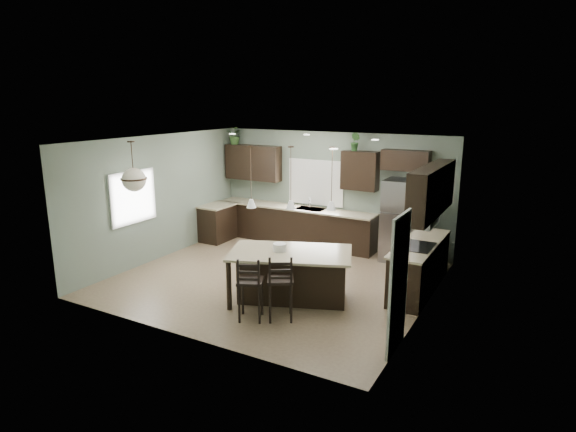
{
  "coord_description": "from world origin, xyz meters",
  "views": [
    {
      "loc": [
        4.7,
        -7.89,
        3.57
      ],
      "look_at": [
        0.1,
        0.4,
        1.25
      ],
      "focal_mm": 30.0,
      "sensor_mm": 36.0,
      "label": 1
    }
  ],
  "objects_px": {
    "kitchen_island": "(291,276)",
    "plant_back_left": "(235,135)",
    "bar_stool_left": "(251,288)",
    "refrigerator": "(404,221)",
    "serving_dish": "(280,247)",
    "bar_stool_center": "(280,287)"
  },
  "relations": [
    {
      "from": "kitchen_island",
      "to": "serving_dish",
      "type": "xyz_separation_m",
      "value": [
        -0.19,
        -0.07,
        0.53
      ]
    },
    {
      "from": "serving_dish",
      "to": "bar_stool_left",
      "type": "xyz_separation_m",
      "value": [
        -0.02,
        -0.93,
        -0.44
      ]
    },
    {
      "from": "refrigerator",
      "to": "serving_dish",
      "type": "distance_m",
      "value": 3.49
    },
    {
      "from": "kitchen_island",
      "to": "serving_dish",
      "type": "bearing_deg",
      "value": 180.0
    },
    {
      "from": "kitchen_island",
      "to": "bar_stool_center",
      "type": "distance_m",
      "value": 0.8
    },
    {
      "from": "refrigerator",
      "to": "bar_stool_left",
      "type": "bearing_deg",
      "value": -108.07
    },
    {
      "from": "bar_stool_left",
      "to": "plant_back_left",
      "type": "relative_size",
      "value": 2.36
    },
    {
      "from": "serving_dish",
      "to": "plant_back_left",
      "type": "distance_m",
      "value": 4.98
    },
    {
      "from": "refrigerator",
      "to": "kitchen_island",
      "type": "distance_m",
      "value": 3.38
    },
    {
      "from": "refrigerator",
      "to": "plant_back_left",
      "type": "relative_size",
      "value": 3.96
    },
    {
      "from": "kitchen_island",
      "to": "serving_dish",
      "type": "height_order",
      "value": "serving_dish"
    },
    {
      "from": "kitchen_island",
      "to": "bar_stool_left",
      "type": "xyz_separation_m",
      "value": [
        -0.2,
        -1.0,
        0.09
      ]
    },
    {
      "from": "refrigerator",
      "to": "bar_stool_left",
      "type": "relative_size",
      "value": 1.68
    },
    {
      "from": "refrigerator",
      "to": "kitchen_island",
      "type": "xyz_separation_m",
      "value": [
        -1.15,
        -3.15,
        -0.46
      ]
    },
    {
      "from": "refrigerator",
      "to": "kitchen_island",
      "type": "bearing_deg",
      "value": -110.12
    },
    {
      "from": "kitchen_island",
      "to": "bar_stool_left",
      "type": "height_order",
      "value": "bar_stool_left"
    },
    {
      "from": "bar_stool_left",
      "to": "plant_back_left",
      "type": "xyz_separation_m",
      "value": [
        -3.26,
        4.3,
        2.08
      ]
    },
    {
      "from": "bar_stool_center",
      "to": "serving_dish",
      "type": "bearing_deg",
      "value": 90.2
    },
    {
      "from": "refrigerator",
      "to": "serving_dish",
      "type": "height_order",
      "value": "refrigerator"
    },
    {
      "from": "bar_stool_left",
      "to": "bar_stool_center",
      "type": "xyz_separation_m",
      "value": [
        0.42,
        0.25,
        0.02
      ]
    },
    {
      "from": "kitchen_island",
      "to": "bar_stool_center",
      "type": "relative_size",
      "value": 1.88
    },
    {
      "from": "kitchen_island",
      "to": "plant_back_left",
      "type": "xyz_separation_m",
      "value": [
        -3.46,
        3.3,
        2.17
      ]
    }
  ]
}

